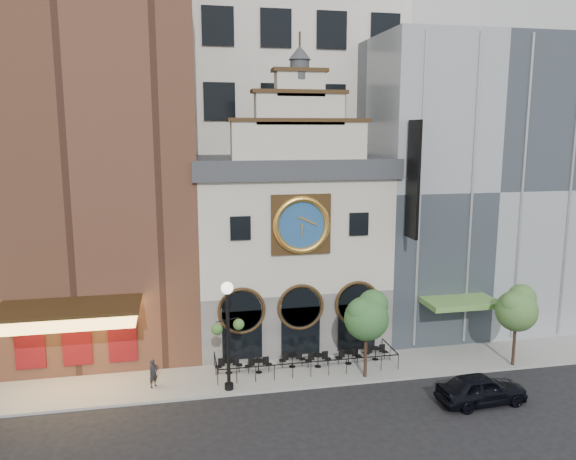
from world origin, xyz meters
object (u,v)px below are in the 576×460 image
Objects in this scene: bistro_3 at (318,359)px; tree_right at (517,307)px; bistro_1 at (259,365)px; bistro_4 at (348,357)px; bistro_0 at (229,366)px; pedestrian at (153,373)px; bistro_2 at (292,360)px; car_right at (481,389)px; tree_left at (367,315)px; bistro_5 at (375,352)px; lamppost at (228,324)px.

bistro_3 is 12.17m from tree_right.
bistro_4 is (5.48, 0.16, 0.00)m from bistro_1.
pedestrian reaches higher than bistro_0.
car_right is at bearing -34.81° from bistro_2.
tree_left reaches higher than bistro_1.
bistro_4 is at bearing -1.01° from bistro_0.
bistro_3 is 0.99× the size of pedestrian.
bistro_0 and bistro_5 have the same top height.
bistro_3 is 9.55m from pedestrian.
car_right is 2.96× the size of pedestrian.
bistro_0 is 5.30m from bistro_3.
bistro_4 is (3.41, -0.23, 0.00)m from bistro_2.
bistro_3 is 0.31× the size of tree_left.
pedestrian is (-5.93, -0.65, 0.34)m from bistro_1.
bistro_1 is 5.97m from pedestrian.
bistro_0 is 0.99× the size of pedestrian.
bistro_3 is 1.90m from bistro_4.
bistro_1 is 3.58m from bistro_3.
bistro_4 is at bearing 39.08° from car_right.
tree_left is (7.64, -1.99, 3.22)m from bistro_0.
lamppost reaches higher than bistro_5.
lamppost is (-5.48, -1.86, 3.27)m from bistro_3.
tree_left is (0.44, -1.86, 3.22)m from bistro_4.
bistro_5 is (7.31, 0.44, 0.00)m from bistro_1.
bistro_0 and bistro_4 have the same top height.
pedestrian is (-16.77, 5.05, 0.14)m from car_right.
bistro_4 is at bearing -171.28° from bistro_5.
bistro_3 is 0.32× the size of tree_right.
bistro_4 is 0.33× the size of car_right.
pedestrian is 21.32m from tree_right.
bistro_0 is 0.32× the size of tree_right.
lamppost is at bearing -137.15° from bistro_1.
pedestrian reaches higher than bistro_3.
lamppost is 17.08m from tree_right.
car_right is 0.97× the size of tree_right.
lamppost reaches higher than pedestrian.
bistro_3 is 1.00× the size of bistro_5.
bistro_0 is at bearing -178.39° from bistro_2.
bistro_5 is (5.24, 0.05, 0.00)m from bistro_2.
car_right is 17.52m from pedestrian.
bistro_0 is 3.86m from lamppost.
tree_left is at bearing -14.57° from bistro_0.
bistro_5 is 4.11m from tree_left.
lamppost reaches higher than bistro_1.
bistro_2 is 0.32× the size of tree_right.
pedestrian is at bearing 69.88° from car_right.
car_right is (12.56, -5.99, 0.19)m from bistro_0.
bistro_2 is 0.33× the size of car_right.
car_right is (7.26, -5.80, 0.19)m from bistro_3.
bistro_0 is 1.00× the size of bistro_5.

